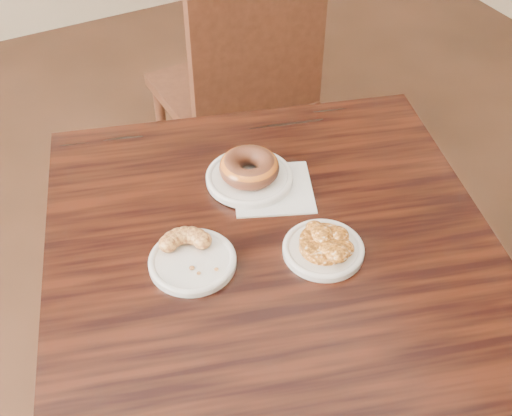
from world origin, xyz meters
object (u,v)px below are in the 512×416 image
cafe_table (269,354)px  chair_far (230,93)px  apple_fritter (324,242)px  cruller_fragment (192,253)px  glazed_donut (249,167)px

cafe_table → chair_far: size_ratio=0.92×
cafe_table → apple_fritter: (0.07, -0.07, 0.40)m
apple_fritter → cruller_fragment: 0.24m
glazed_donut → apple_fritter: (0.03, -0.24, -0.01)m
chair_far → glazed_donut: chair_far is taller
glazed_donut → apple_fritter: glazed_donut is taller
apple_fritter → cruller_fragment: (-0.22, 0.08, 0.00)m
chair_far → apple_fritter: bearing=72.7°
chair_far → cruller_fragment: 1.07m
cafe_table → glazed_donut: size_ratio=6.82×
cruller_fragment → chair_far: bearing=60.8°
glazed_donut → chair_far: bearing=67.6°
cafe_table → cruller_fragment: size_ratio=7.15×
cafe_table → cruller_fragment: 0.43m
cafe_table → chair_far: bearing=85.9°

